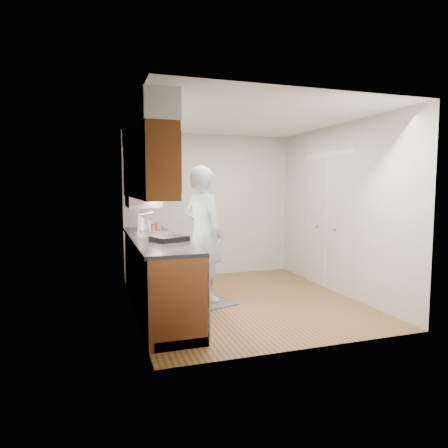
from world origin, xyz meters
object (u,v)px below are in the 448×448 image
object	(u,v)px
soap_bottle_a	(141,222)
soap_bottle_b	(148,224)
soap_bottle_c	(144,225)
dish_rack	(169,239)
steel_can	(159,226)
soda_can	(153,228)
person	(203,225)

from	to	relation	value
soap_bottle_a	soap_bottle_b	world-z (taller)	soap_bottle_a
soap_bottle_b	soap_bottle_c	world-z (taller)	soap_bottle_b
soap_bottle_c	dish_rack	bearing A→B (deg)	-82.89
soap_bottle_c	soap_bottle_b	bearing A→B (deg)	-19.92
soap_bottle_a	soap_bottle_c	distance (m)	0.16
soap_bottle_b	steel_can	size ratio (longest dim) A/B	1.59
soap_bottle_c	soda_can	xyz separation A→B (m)	(0.09, -0.29, -0.02)
soap_bottle_b	dish_rack	size ratio (longest dim) A/B	0.55
soap_bottle_b	steel_can	world-z (taller)	soap_bottle_b
person	soda_can	distance (m)	0.72
soap_bottle_b	dish_rack	bearing A→B (deg)	-85.36
soda_can	steel_can	distance (m)	0.32
soap_bottle_b	soda_can	xyz separation A→B (m)	(0.04, -0.27, -0.04)
steel_can	dish_rack	bearing A→B (deg)	-92.88
soap_bottle_c	soda_can	distance (m)	0.30
soap_bottle_b	soap_bottle_a	bearing A→B (deg)	-134.25
steel_can	dish_rack	distance (m)	1.21
soda_can	steel_can	size ratio (longest dim) A/B	1.01
soap_bottle_a	soap_bottle_b	xyz separation A→B (m)	(0.12, 0.12, -0.03)
soap_bottle_b	soap_bottle_c	xyz separation A→B (m)	(-0.05, 0.02, -0.02)
soap_bottle_a	soda_can	xyz separation A→B (m)	(0.16, -0.15, -0.07)
soap_bottle_c	soda_can	bearing A→B (deg)	-71.77
soap_bottle_b	dish_rack	distance (m)	1.19
soap_bottle_a	soda_can	size ratio (longest dim) A/B	2.10
soap_bottle_c	soda_can	world-z (taller)	soap_bottle_c
soap_bottle_c	steel_can	bearing A→B (deg)	1.84
steel_can	dish_rack	xyz separation A→B (m)	(-0.06, -1.21, -0.04)
soap_bottle_a	soap_bottle_b	size ratio (longest dim) A/B	1.33
person	soap_bottle_c	bearing A→B (deg)	19.71
soap_bottle_b	steel_can	distance (m)	0.16
soap_bottle_a	person	bearing A→B (deg)	-30.89
soap_bottle_c	dish_rack	world-z (taller)	soap_bottle_c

